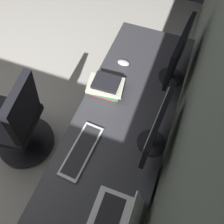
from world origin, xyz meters
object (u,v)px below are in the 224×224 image
at_px(monitor_primary, 156,128).
at_px(mouse_main, 123,63).
at_px(office_chair, 19,124).
at_px(monitor_secondary, 178,54).
at_px(keyboard_main, 81,151).
at_px(drawer_pedestal, 111,176).
at_px(book_stack_near, 106,86).
at_px(laptop_leftmost, 119,217).

relative_size(monitor_primary, mouse_main, 4.58).
distance_m(mouse_main, office_chair, 1.04).
bearing_deg(office_chair, monitor_secondary, 123.58).
xyz_separation_m(monitor_secondary, keyboard_main, (0.85, -0.42, -0.25)).
bearing_deg(drawer_pedestal, monitor_secondary, 166.09).
height_order(mouse_main, book_stack_near, book_stack_near).
relative_size(monitor_primary, book_stack_near, 1.57).
height_order(drawer_pedestal, office_chair, office_chair).
distance_m(laptop_leftmost, keyboard_main, 0.49).
relative_size(monitor_primary, monitor_secondary, 0.98).
height_order(drawer_pedestal, laptop_leftmost, laptop_leftmost).
bearing_deg(monitor_secondary, monitor_primary, 0.99).
height_order(book_stack_near, office_chair, office_chair).
bearing_deg(laptop_leftmost, drawer_pedestal, -151.18).
height_order(laptop_leftmost, keyboard_main, laptop_leftmost).
bearing_deg(monitor_secondary, office_chair, -56.42).
relative_size(drawer_pedestal, monitor_secondary, 1.43).
relative_size(keyboard_main, office_chair, 0.44).
relative_size(drawer_pedestal, keyboard_main, 1.63).
height_order(laptop_leftmost, office_chair, office_chair).
bearing_deg(keyboard_main, office_chair, -100.03).
distance_m(monitor_primary, office_chair, 1.22).
bearing_deg(keyboard_main, drawer_pedestal, 92.35).
distance_m(monitor_primary, mouse_main, 0.78).
bearing_deg(keyboard_main, monitor_secondary, 153.93).
xyz_separation_m(drawer_pedestal, monitor_secondary, (-0.84, 0.21, 0.64)).
relative_size(drawer_pedestal, laptop_leftmost, 2.42).
xyz_separation_m(drawer_pedestal, office_chair, (-0.11, -0.89, 0.11)).
bearing_deg(mouse_main, monitor_primary, 34.07).
bearing_deg(office_chair, monitor_primary, 95.52).
bearing_deg(keyboard_main, mouse_main, 179.54).
relative_size(monitor_secondary, keyboard_main, 1.13).
distance_m(laptop_leftmost, mouse_main, 1.21).
distance_m(monitor_primary, book_stack_near, 0.59).
distance_m(keyboard_main, office_chair, 0.75).
relative_size(drawer_pedestal, monitor_primary, 1.46).
bearing_deg(book_stack_near, monitor_primary, 55.12).
height_order(laptop_leftmost, mouse_main, laptop_leftmost).
bearing_deg(monitor_primary, monitor_secondary, -179.01).
relative_size(mouse_main, book_stack_near, 0.34).
bearing_deg(office_chair, mouse_main, 136.55).
bearing_deg(book_stack_near, drawer_pedestal, 23.97).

